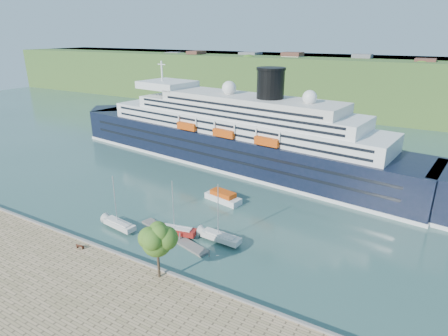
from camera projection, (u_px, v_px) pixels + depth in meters
ground at (112, 256)px, 61.24m from camera, size 400.00×400.00×0.00m
far_hillside at (339, 83)px, 175.31m from camera, size 400.00×50.00×24.00m
quay_coping at (110, 250)px, 60.69m from camera, size 220.00×0.50×0.30m
cruise_ship at (229, 115)px, 101.07m from camera, size 120.08×32.02×26.69m
park_bench at (80, 246)px, 61.37m from camera, size 1.44×0.74×0.88m
promenade_tree at (157, 249)px, 52.80m from camera, size 5.67×5.67×9.39m
floating_pontoon at (173, 236)px, 66.85m from camera, size 16.90×6.35×0.38m
sailboat_white_near at (117, 205)px, 67.73m from camera, size 7.99×3.14×10.04m
sailboat_red at (176, 210)px, 65.62m from camera, size 8.07×3.70×10.07m
sailboat_white_far at (221, 216)px, 63.33m from camera, size 8.12×2.60×10.36m
tender_launch at (223, 196)px, 80.64m from camera, size 8.91×4.55×2.35m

